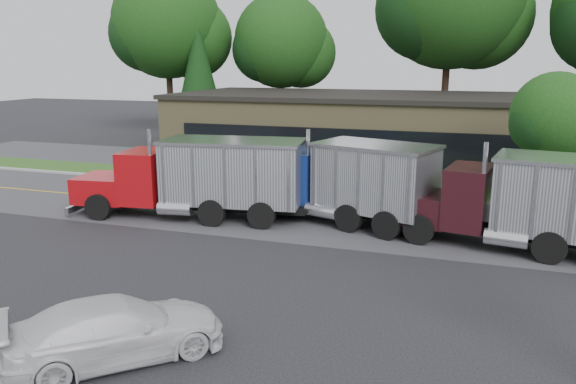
% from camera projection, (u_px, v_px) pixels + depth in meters
% --- Properties ---
extents(ground, '(140.00, 140.00, 0.00)m').
position_uv_depth(ground, '(222.00, 295.00, 16.03)').
color(ground, '#323237').
rests_on(ground, ground).
extents(road, '(60.00, 8.00, 0.02)m').
position_uv_depth(road, '(310.00, 215.00, 24.35)').
color(road, '#58585D').
rests_on(road, ground).
extents(center_line, '(60.00, 0.12, 0.01)m').
position_uv_depth(center_line, '(310.00, 215.00, 24.35)').
color(center_line, gold).
rests_on(center_line, ground).
extents(curb, '(60.00, 0.30, 0.12)m').
position_uv_depth(curb, '(333.00, 194.00, 28.23)').
color(curb, '#9E9E99').
rests_on(curb, ground).
extents(grass_verge, '(60.00, 3.40, 0.03)m').
position_uv_depth(grass_verge, '(341.00, 187.00, 29.89)').
color(grass_verge, '#2A501B').
rests_on(grass_verge, ground).
extents(far_parking, '(60.00, 7.00, 0.02)m').
position_uv_depth(far_parking, '(360.00, 170.00, 34.51)').
color(far_parking, '#58585D').
rests_on(far_parking, ground).
extents(strip_mall, '(32.00, 12.00, 4.00)m').
position_uv_depth(strip_mall, '(406.00, 128.00, 38.98)').
color(strip_mall, '#887A53').
rests_on(strip_mall, ground).
extents(tree_far_a, '(10.23, 9.63, 14.59)m').
position_uv_depth(tree_far_a, '(169.00, 29.00, 49.72)').
color(tree_far_a, '#382619').
rests_on(tree_far_a, ground).
extents(tree_far_b, '(8.64, 8.13, 12.32)m').
position_uv_depth(tree_far_b, '(283.00, 45.00, 48.80)').
color(tree_far_b, '#382619').
rests_on(tree_far_b, ground).
extents(tree_far_c, '(12.04, 11.33, 17.17)m').
position_uv_depth(tree_far_c, '(453.00, 3.00, 43.79)').
color(tree_far_c, '#382619').
rests_on(tree_far_c, ground).
extents(evergreen_left, '(4.44, 4.44, 10.09)m').
position_uv_depth(evergreen_left, '(199.00, 73.00, 47.43)').
color(evergreen_left, '#382619').
rests_on(evergreen_left, ground).
extents(tree_verge, '(4.26, 4.01, 6.08)m').
position_uv_depth(tree_verge, '(556.00, 120.00, 25.95)').
color(tree_verge, '#382619').
rests_on(tree_verge, ground).
extents(dump_truck_red, '(10.12, 3.86, 3.36)m').
position_uv_depth(dump_truck_red, '(202.00, 176.00, 23.52)').
color(dump_truck_red, black).
rests_on(dump_truck_red, ground).
extents(dump_truck_blue, '(8.15, 4.74, 3.36)m').
position_uv_depth(dump_truck_blue, '(351.00, 180.00, 22.77)').
color(dump_truck_blue, black).
rests_on(dump_truck_blue, ground).
extents(dump_truck_maroon, '(8.88, 3.90, 3.36)m').
position_uv_depth(dump_truck_maroon, '(535.00, 201.00, 19.36)').
color(dump_truck_maroon, black).
rests_on(dump_truck_maroon, ground).
extents(rally_car, '(4.78, 4.76, 1.39)m').
position_uv_depth(rally_car, '(116.00, 329.00, 12.45)').
color(rally_car, silver).
rests_on(rally_car, ground).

